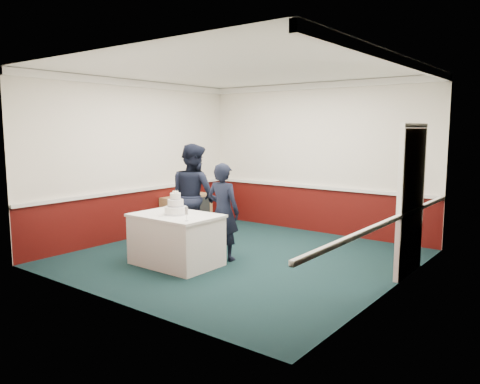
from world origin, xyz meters
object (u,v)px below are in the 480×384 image
Objects in this scene: cake_knife at (165,216)px; person_woman at (223,212)px; cake_table at (176,239)px; wedding_cake at (176,207)px; person_man at (193,197)px; champagne_flute at (186,212)px; sideboard at (187,212)px.

person_woman is (0.42, 0.87, -0.01)m from cake_knife.
cake_table is 3.63× the size of wedding_cake.
cake_knife reaches higher than cake_table.
wedding_cake is 0.20× the size of person_man.
person_woman is (0.39, 0.67, 0.38)m from cake_table.
person_woman is at bearing 96.45° from champagne_flute.
cake_knife is at bearing 57.63° from person_woman.
champagne_flute is (0.50, -0.28, 0.53)m from cake_table.
person_man is at bearing 117.63° from wedding_cake.
wedding_cake is 0.78m from person_woman.
wedding_cake reaches higher than sideboard.
champagne_flute is (0.53, -0.08, 0.14)m from cake_knife.
champagne_flute is at bearing -29.25° from cake_table.
person_woman is (-0.11, 0.95, -0.15)m from champagne_flute.
person_man is at bearing 117.63° from cake_table.
cake_table is at bearing 96.80° from cake_knife.
person_man is at bearing -21.75° from person_woman.
wedding_cake is (0.00, 0.00, 0.50)m from cake_table.
sideboard is 1.78m from person_man.
cake_table is at bearing -90.00° from wedding_cake.
sideboard is 0.91× the size of cake_table.
champagne_flute reaches higher than cake_table.
wedding_cake reaches higher than cake_table.
sideboard is at bearing 142.60° from cake_knife.
cake_knife is (-0.03, -0.20, 0.39)m from cake_table.
champagne_flute reaches higher than cake_knife.
person_woman is (0.39, 0.67, -0.12)m from wedding_cake.
sideboard is at bearing 133.94° from champagne_flute.
wedding_cake is 0.23× the size of person_woman.
sideboard is at bearing -39.13° from person_woman.
sideboard is 2.67m from cake_table.
wedding_cake is 0.23m from cake_knife.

